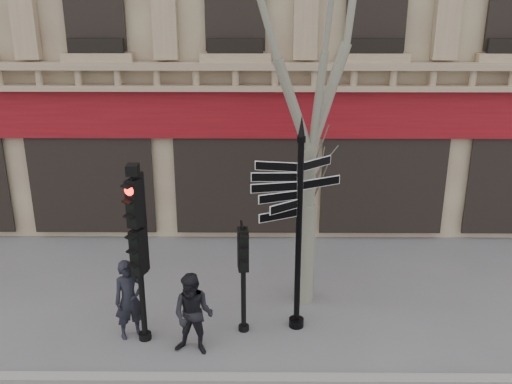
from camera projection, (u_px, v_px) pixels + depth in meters
ground at (229, 337)px, 11.58m from camera, size 80.00×80.00×0.00m
kerb at (224, 379)px, 10.24m from camera, size 80.00×0.25×0.12m
fingerpost at (300, 191)px, 10.96m from camera, size 2.33×2.33×4.49m
traffic_signal_main at (137, 233)px, 10.75m from camera, size 0.48×0.42×3.69m
traffic_signal_secondary at (243, 260)px, 11.29m from camera, size 0.42×0.33×2.30m
plane_tree at (314, 11)px, 10.86m from camera, size 3.37×3.37×8.96m
pedestrian_a at (129, 300)px, 11.36m from camera, size 0.73×0.65×1.67m
pedestrian_b at (193, 315)px, 10.84m from camera, size 0.93×0.79×1.67m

